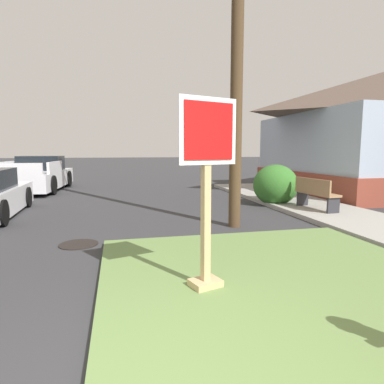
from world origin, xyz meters
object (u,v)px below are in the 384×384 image
manhole_cover (79,244)px  street_bench (315,193)px  stop_sign (207,196)px  pickup_truck_white (38,176)px

manhole_cover → street_bench: 6.27m
manhole_cover → stop_sign: bearing=-55.0°
manhole_cover → pickup_truck_white: 9.43m
manhole_cover → pickup_truck_white: bearing=106.2°
pickup_truck_white → manhole_cover: bearing=-73.8°
stop_sign → pickup_truck_white: 12.36m
street_bench → manhole_cover: bearing=-164.0°
pickup_truck_white → street_bench: pickup_truck_white is taller
pickup_truck_white → street_bench: (8.62, -7.32, -0.03)m
stop_sign → street_bench: bearing=44.8°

